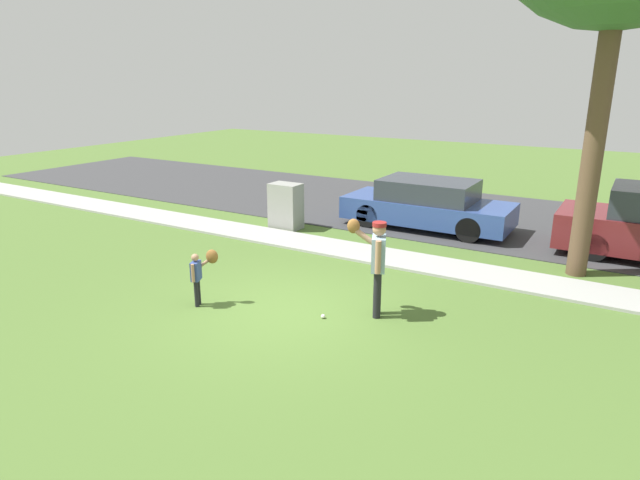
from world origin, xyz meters
TOP-DOWN VIEW (x-y plane):
  - ground_plane at (0.00, 3.50)m, footprint 48.00×48.00m
  - sidewalk_strip at (0.00, 3.60)m, footprint 36.00×1.20m
  - road_surface at (0.00, 8.60)m, footprint 36.00×6.80m
  - person_adult at (1.46, 0.64)m, footprint 0.82×0.55m
  - person_child at (-1.41, -0.56)m, footprint 0.42×0.51m
  - baseball at (0.77, 0.06)m, footprint 0.07×0.07m
  - utility_cabinet at (-3.07, 4.57)m, footprint 0.84×0.56m
  - parked_wagon_blue at (0.23, 6.57)m, footprint 4.50×1.80m

SIDE VIEW (x-z plane):
  - ground_plane at x=0.00m, z-range 0.00..0.00m
  - road_surface at x=0.00m, z-range 0.00..0.02m
  - sidewalk_strip at x=0.00m, z-range 0.00..0.06m
  - baseball at x=0.77m, z-range 0.00..0.07m
  - utility_cabinet at x=-3.07m, z-range 0.00..1.24m
  - parked_wagon_blue at x=0.23m, z-range 0.00..1.32m
  - person_child at x=-1.41m, z-range 0.15..1.19m
  - person_adult at x=1.46m, z-range 0.21..1.89m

